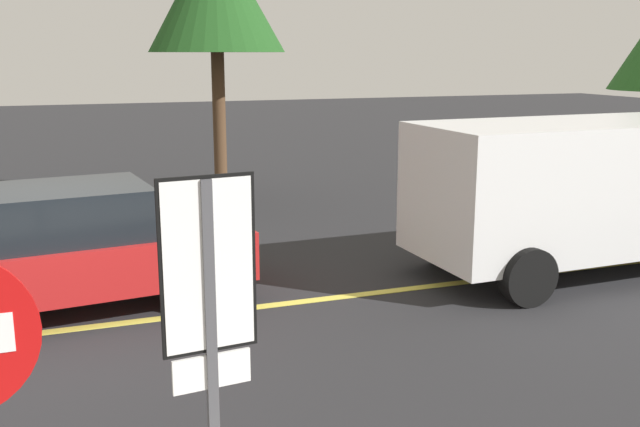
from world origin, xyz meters
The scene contains 5 objects.
ground_plane centered at (0.00, 0.00, 0.00)m, with size 80.00×80.00×0.00m, color #262628.
lane_marking_centre centered at (3.00, 0.00, 0.01)m, with size 28.00×0.16×0.01m, color #E0D14C.
speed_limit_sign centered at (0.84, -4.72, 1.76)m, with size 0.54×0.08×2.52m.
white_van centered at (7.32, -0.03, 1.27)m, with size 5.26×2.39×2.20m.
car_red_crossing centered at (0.33, 0.78, 0.79)m, with size 4.09×2.36×1.56m.
Camera 1 is at (0.12, -8.48, 3.15)m, focal length 40.86 mm.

